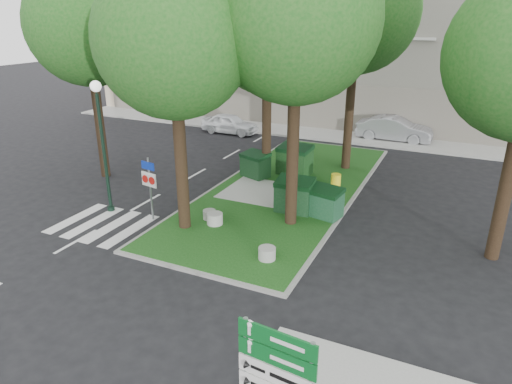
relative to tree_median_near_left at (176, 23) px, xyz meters
The scene contains 23 objects.
ground 7.88m from the tree_median_near_left, 61.12° to the right, with size 120.00×120.00×0.00m, color black.
median_island 9.27m from the tree_median_near_left, 70.64° to the left, with size 6.00×16.00×0.12m, color #154313.
median_kerb 9.28m from the tree_median_near_left, 70.64° to the left, with size 6.30×16.30×0.10m, color gray.
building_sidewalk 17.57m from the tree_median_near_left, 84.94° to the left, with size 42.00×3.00×0.12m, color #999993.
zebra_crossing 7.75m from the tree_median_near_left, 155.64° to the right, with size 5.00×3.00×0.01m, color silver.
apartment_building 23.49m from the tree_median_near_left, 86.55° to the left, with size 41.00×12.00×16.00m, color beige.
tree_median_near_left is the anchor object (origin of this frame).
tree_median_near_right 4.09m from the tree_median_near_left, 29.74° to the left, with size 5.60×5.60×11.46m.
tree_median_mid 6.53m from the tree_median_near_left, 85.60° to the left, with size 4.80×4.80×9.99m.
tree_street_left 7.83m from the tree_median_near_left, 153.43° to the left, with size 5.40×5.40×11.00m.
dumpster_a 9.05m from the tree_median_near_left, 90.62° to the left, with size 1.58×1.34×1.25m.
dumpster_b 9.94m from the tree_median_near_left, 78.27° to the left, with size 1.75×1.32×1.51m.
dumpster_c 7.87m from the tree_median_near_left, 44.51° to the left, with size 1.54×1.11×1.39m.
dumpster_d 8.52m from the tree_median_near_left, 34.78° to the left, with size 1.48×1.18×1.22m.
bollard_left 7.09m from the tree_median_near_left, 66.03° to the left, with size 0.50×0.50×0.36m, color #989893.
bollard_right 7.98m from the tree_median_near_left, 15.24° to the right, with size 0.57×0.57×0.41m, color #9D9C98.
bollard_mid 7.06m from the tree_median_near_left, 35.26° to the left, with size 0.61×0.61×0.43m, color #A7A6A2.
litter_bin 9.94m from the tree_median_near_left, 56.15° to the left, with size 0.44×0.44×0.77m, color yellow.
street_lamp 5.54m from the tree_median_near_left, behind, with size 0.42×0.42×5.29m.
traffic_sign_pole 5.95m from the tree_median_near_left, behind, with size 0.76×0.18×2.54m.
directional_sign 11.43m from the tree_median_near_left, 48.31° to the right, with size 1.42×0.21×2.84m.
car_white 16.29m from the tree_median_near_left, 111.79° to the left, with size 1.58×3.92×1.34m, color white.
car_silver 18.41m from the tree_median_near_left, 73.42° to the left, with size 1.63×4.66×1.54m, color gray.
Camera 1 is at (7.49, -10.50, 7.61)m, focal length 32.00 mm.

